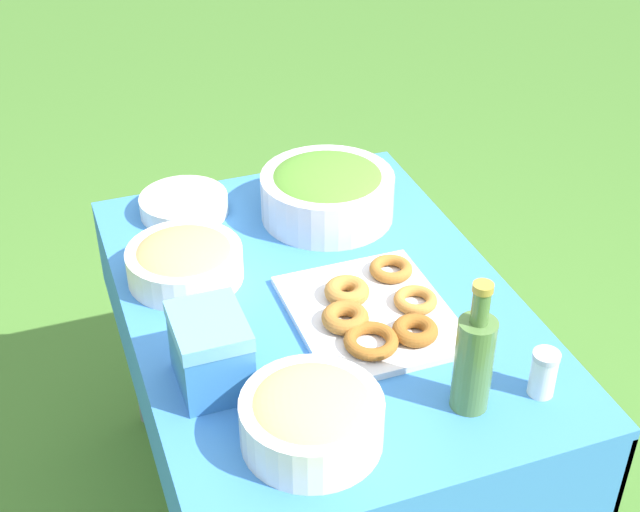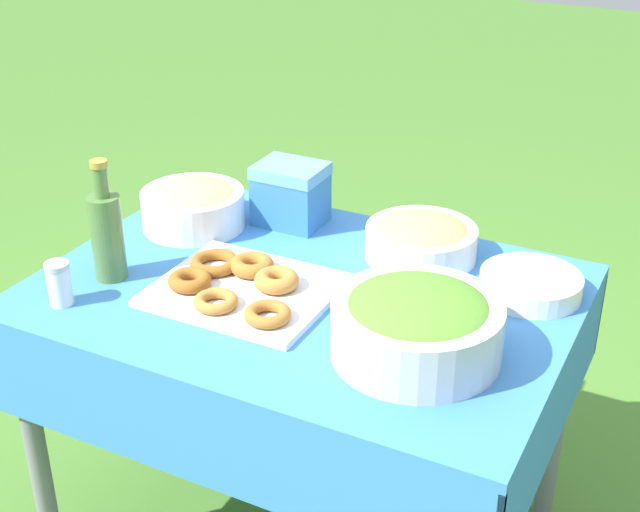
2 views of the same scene
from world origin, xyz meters
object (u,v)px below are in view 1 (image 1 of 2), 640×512
olive_oil_bottle (474,360)px  bread_bowl (185,260)px  plate_stack (184,205)px  salad_bowl (327,191)px  pasta_bowl (312,416)px  cooler_box (211,351)px  donut_platter (373,312)px

olive_oil_bottle → bread_bowl: olive_oil_bottle is taller
plate_stack → bread_bowl: bearing=-12.1°
salad_bowl → bread_bowl: bearing=-70.1°
pasta_bowl → olive_oil_bottle: 0.32m
salad_bowl → plate_stack: 0.37m
pasta_bowl → cooler_box: cooler_box is taller
plate_stack → pasta_bowl: bearing=2.7°
plate_stack → bread_bowl: size_ratio=0.85×
donut_platter → plate_stack: size_ratio=1.73×
donut_platter → bread_bowl: bread_bowl is taller
pasta_bowl → bread_bowl: (-0.58, -0.10, -0.01)m
bread_bowl → plate_stack: bearing=167.9°
pasta_bowl → plate_stack: (-0.86, -0.04, -0.04)m
donut_platter → olive_oil_bottle: size_ratio=1.36×
salad_bowl → bread_bowl: 0.43m
plate_stack → cooler_box: bearing=-7.9°
donut_platter → salad_bowl: bearing=172.8°
salad_bowl → bread_bowl: size_ratio=1.27×
bread_bowl → salad_bowl: bearing=109.9°
donut_platter → bread_bowl: size_ratio=1.46×
donut_platter → plate_stack: bearing=-153.4°
salad_bowl → pasta_bowl: salad_bowl is taller
pasta_bowl → olive_oil_bottle: (0.01, 0.31, 0.05)m
salad_bowl → bread_bowl: (0.14, -0.40, -0.02)m
plate_stack → bread_bowl: 0.29m
olive_oil_bottle → bread_bowl: 0.73m
salad_bowl → cooler_box: bearing=-40.0°
pasta_bowl → plate_stack: pasta_bowl is taller
plate_stack → cooler_box: (0.65, -0.09, 0.06)m
pasta_bowl → cooler_box: 0.25m
plate_stack → salad_bowl: bearing=68.0°
salad_bowl → pasta_bowl: 0.78m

